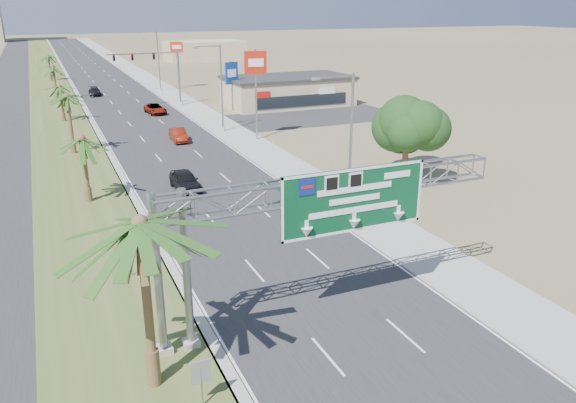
# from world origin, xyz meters

# --- Properties ---
(road) EXTENTS (12.00, 300.00, 0.02)m
(road) POSITION_xyz_m (0.00, 110.00, 0.01)
(road) COLOR #28282B
(road) RESTS_ON ground
(sidewalk_right) EXTENTS (4.00, 300.00, 0.10)m
(sidewalk_right) POSITION_xyz_m (8.50, 110.00, 0.05)
(sidewalk_right) COLOR #9E9B93
(sidewalk_right) RESTS_ON ground
(median_grass) EXTENTS (7.00, 300.00, 0.12)m
(median_grass) POSITION_xyz_m (-10.00, 110.00, 0.06)
(median_grass) COLOR #435726
(median_grass) RESTS_ON ground
(opposing_road) EXTENTS (8.00, 300.00, 0.02)m
(opposing_road) POSITION_xyz_m (-17.00, 110.00, 0.01)
(opposing_road) COLOR #28282B
(opposing_road) RESTS_ON ground
(sign_gantry) EXTENTS (16.75, 1.24, 7.50)m
(sign_gantry) POSITION_xyz_m (-1.06, 9.93, 6.06)
(sign_gantry) COLOR gray
(sign_gantry) RESTS_ON ground
(palm_near) EXTENTS (5.70, 5.70, 8.35)m
(palm_near) POSITION_xyz_m (-9.20, 8.00, 6.93)
(palm_near) COLOR brown
(palm_near) RESTS_ON ground
(palm_row_b) EXTENTS (3.99, 3.99, 5.95)m
(palm_row_b) POSITION_xyz_m (-9.50, 32.00, 4.90)
(palm_row_b) COLOR brown
(palm_row_b) RESTS_ON ground
(palm_row_c) EXTENTS (3.99, 3.99, 6.75)m
(palm_row_c) POSITION_xyz_m (-9.50, 48.00, 5.66)
(palm_row_c) COLOR brown
(palm_row_c) RESTS_ON ground
(palm_row_d) EXTENTS (3.99, 3.99, 5.45)m
(palm_row_d) POSITION_xyz_m (-9.50, 66.00, 4.42)
(palm_row_d) COLOR brown
(palm_row_d) RESTS_ON ground
(palm_row_e) EXTENTS (3.99, 3.99, 6.15)m
(palm_row_e) POSITION_xyz_m (-9.50, 85.00, 5.09)
(palm_row_e) COLOR brown
(palm_row_e) RESTS_ON ground
(palm_row_f) EXTENTS (3.99, 3.99, 5.75)m
(palm_row_f) POSITION_xyz_m (-9.50, 110.00, 4.71)
(palm_row_f) COLOR brown
(palm_row_f) RESTS_ON ground
(streetlight_near) EXTENTS (3.27, 0.44, 10.00)m
(streetlight_near) POSITION_xyz_m (7.30, 22.00, 4.69)
(streetlight_near) COLOR gray
(streetlight_near) RESTS_ON ground
(streetlight_mid) EXTENTS (3.27, 0.44, 10.00)m
(streetlight_mid) POSITION_xyz_m (7.30, 52.00, 4.69)
(streetlight_mid) COLOR gray
(streetlight_mid) RESTS_ON ground
(streetlight_far) EXTENTS (3.27, 0.44, 10.00)m
(streetlight_far) POSITION_xyz_m (7.30, 88.00, 4.69)
(streetlight_far) COLOR gray
(streetlight_far) RESTS_ON ground
(signal_mast) EXTENTS (10.28, 0.71, 8.00)m
(signal_mast) POSITION_xyz_m (5.17, 71.97, 4.85)
(signal_mast) COLOR gray
(signal_mast) RESTS_ON ground
(store_building) EXTENTS (18.00, 10.00, 4.00)m
(store_building) POSITION_xyz_m (22.00, 66.00, 2.00)
(store_building) COLOR tan
(store_building) RESTS_ON ground
(oak_near) EXTENTS (4.50, 4.50, 6.80)m
(oak_near) POSITION_xyz_m (15.00, 26.00, 4.53)
(oak_near) COLOR brown
(oak_near) RESTS_ON ground
(oak_far) EXTENTS (3.50, 3.50, 5.60)m
(oak_far) POSITION_xyz_m (18.00, 30.00, 3.82)
(oak_far) COLOR brown
(oak_far) RESTS_ON ground
(median_signback_a) EXTENTS (0.75, 0.08, 2.08)m
(median_signback_a) POSITION_xyz_m (-7.80, 6.00, 1.45)
(median_signback_a) COLOR gray
(median_signback_a) RESTS_ON ground
(median_signback_b) EXTENTS (0.75, 0.08, 2.08)m
(median_signback_b) POSITION_xyz_m (-8.50, 18.00, 1.45)
(median_signback_b) COLOR gray
(median_signback_b) RESTS_ON ground
(building_distant_right) EXTENTS (20.00, 12.00, 5.00)m
(building_distant_right) POSITION_xyz_m (30.00, 140.00, 2.50)
(building_distant_right) COLOR tan
(building_distant_right) RESTS_ON ground
(car_left_lane) EXTENTS (1.93, 4.68, 1.58)m
(car_left_lane) POSITION_xyz_m (-2.00, 32.02, 0.79)
(car_left_lane) COLOR black
(car_left_lane) RESTS_ON ground
(car_mid_lane) EXTENTS (1.63, 4.31, 1.41)m
(car_mid_lane) POSITION_xyz_m (1.50, 49.24, 0.70)
(car_mid_lane) COLOR maroon
(car_mid_lane) RESTS_ON ground
(car_right_lane) EXTENTS (2.61, 4.92, 1.32)m
(car_right_lane) POSITION_xyz_m (2.42, 66.79, 0.66)
(car_right_lane) COLOR gray
(car_right_lane) RESTS_ON ground
(car_far) EXTENTS (1.95, 4.52, 1.30)m
(car_far) POSITION_xyz_m (-3.56, 87.15, 0.65)
(car_far) COLOR black
(car_far) RESTS_ON ground
(pole_sign_red_near) EXTENTS (2.42, 0.65, 9.82)m
(pole_sign_red_near) POSITION_xyz_m (9.69, 46.50, 7.79)
(pole_sign_red_near) COLOR gray
(pole_sign_red_near) RESTS_ON ground
(pole_sign_blue) EXTENTS (2.00, 0.88, 6.97)m
(pole_sign_blue) POSITION_xyz_m (12.89, 64.67, 5.04)
(pole_sign_blue) COLOR gray
(pole_sign_blue) RESTS_ON ground
(pole_sign_red_far) EXTENTS (2.17, 1.05, 8.34)m
(pole_sign_red_far) POSITION_xyz_m (11.01, 89.23, 6.59)
(pole_sign_red_far) COLOR gray
(pole_sign_red_far) RESTS_ON ground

